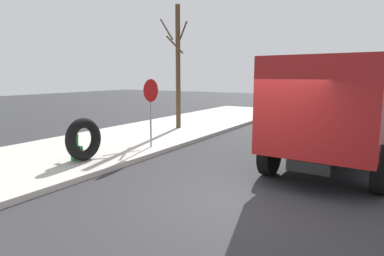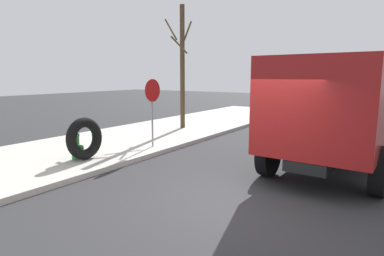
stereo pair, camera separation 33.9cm
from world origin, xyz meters
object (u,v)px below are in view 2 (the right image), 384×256
Objects in this scene: stop_sign at (152,100)px; bare_tree at (182,65)px; dump_truck_green at (348,89)px; dump_truck_gray at (341,110)px; dump_truck_orange at (335,94)px; fire_hydrant at (76,144)px; loose_tire at (85,138)px.

bare_tree is (3.93, 1.53, 1.28)m from stop_sign.
dump_truck_green is 14.14m from bare_tree.
dump_truck_gray is 8.98m from dump_truck_orange.
dump_truck_green reaches higher than stop_sign.
dump_truck_green is (19.59, -4.41, 1.00)m from fire_hydrant.
bare_tree is (-13.08, 5.20, 1.43)m from dump_truck_green.
stop_sign is at bearing -15.97° from fire_hydrant.
loose_tire is at bearing 167.51° from stop_sign.
dump_truck_green is (15.44, 1.97, 0.00)m from dump_truck_gray.
bare_tree is (6.35, 0.99, 2.27)m from loose_tire.
dump_truck_orange is 6.62m from dump_truck_green.
dump_truck_gray reaches higher than loose_tire.
dump_truck_orange is 0.99× the size of dump_truck_green.
loose_tire is 0.53× the size of stop_sign.
bare_tree reaches higher than fire_hydrant.
dump_truck_orange is at bearing 10.60° from dump_truck_gray.
dump_truck_green is at bearing 2.77° from dump_truck_orange.
dump_truck_green is 1.28× the size of bare_tree.
bare_tree is at bearing 139.51° from dump_truck_orange.
loose_tire is at bearing 160.54° from dump_truck_orange.
bare_tree reaches higher than dump_truck_gray.
fire_hydrant is 0.12× the size of dump_truck_green.
dump_truck_green is at bearing -21.68° from bare_tree.
bare_tree is at bearing 21.24° from stop_sign.
bare_tree is at bearing 6.88° from fire_hydrant.
fire_hydrant is 0.16× the size of bare_tree.
dump_truck_green is (19.43, -4.21, 0.84)m from loose_tire.
loose_tire is 6.81m from bare_tree.
dump_truck_orange is at bearing -177.23° from dump_truck_green.
fire_hydrant is 7.00m from bare_tree.
bare_tree is (2.36, 7.17, 1.43)m from dump_truck_gray.
fire_hydrant is 0.12× the size of dump_truck_gray.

